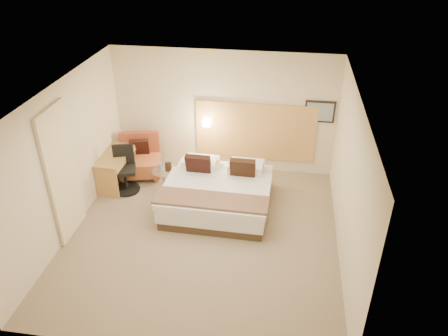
# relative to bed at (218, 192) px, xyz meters

# --- Properties ---
(floor) EXTENTS (4.80, 5.00, 0.02)m
(floor) POSITION_rel_bed_xyz_m (-0.13, -0.93, -0.33)
(floor) COLOR #837058
(floor) RESTS_ON ground
(ceiling) EXTENTS (4.80, 5.00, 0.02)m
(ceiling) POSITION_rel_bed_xyz_m (-0.13, -0.93, 2.39)
(ceiling) COLOR silver
(ceiling) RESTS_ON floor
(wall_back) EXTENTS (4.80, 0.02, 2.70)m
(wall_back) POSITION_rel_bed_xyz_m (-0.13, 1.58, 1.03)
(wall_back) COLOR beige
(wall_back) RESTS_ON floor
(wall_front) EXTENTS (4.80, 0.02, 2.70)m
(wall_front) POSITION_rel_bed_xyz_m (-0.13, -3.44, 1.03)
(wall_front) COLOR beige
(wall_front) RESTS_ON floor
(wall_left) EXTENTS (0.02, 5.00, 2.70)m
(wall_left) POSITION_rel_bed_xyz_m (-2.54, -0.93, 1.03)
(wall_left) COLOR beige
(wall_left) RESTS_ON floor
(wall_right) EXTENTS (0.02, 5.00, 2.70)m
(wall_right) POSITION_rel_bed_xyz_m (2.28, -0.93, 1.03)
(wall_right) COLOR beige
(wall_right) RESTS_ON floor
(headboard_panel) EXTENTS (2.60, 0.04, 1.30)m
(headboard_panel) POSITION_rel_bed_xyz_m (0.57, 1.54, 0.63)
(headboard_panel) COLOR tan
(headboard_panel) RESTS_ON wall_back
(art_frame) EXTENTS (0.62, 0.03, 0.47)m
(art_frame) POSITION_rel_bed_xyz_m (1.89, 1.55, 1.18)
(art_frame) COLOR black
(art_frame) RESTS_ON wall_back
(art_canvas) EXTENTS (0.54, 0.01, 0.39)m
(art_canvas) POSITION_rel_bed_xyz_m (1.89, 1.53, 1.18)
(art_canvas) COLOR gray
(art_canvas) RESTS_ON wall_back
(lamp_arm) EXTENTS (0.02, 0.12, 0.02)m
(lamp_arm) POSITION_rel_bed_xyz_m (-0.48, 1.49, 0.83)
(lamp_arm) COLOR white
(lamp_arm) RESTS_ON wall_back
(lamp_shade) EXTENTS (0.15, 0.15, 0.15)m
(lamp_shade) POSITION_rel_bed_xyz_m (-0.48, 1.43, 0.83)
(lamp_shade) COLOR #FDECC6
(lamp_shade) RESTS_ON wall_back
(curtain) EXTENTS (0.06, 0.90, 2.42)m
(curtain) POSITION_rel_bed_xyz_m (-2.49, -1.18, 0.90)
(curtain) COLOR beige
(curtain) RESTS_ON wall_left
(bottle_a) EXTENTS (0.06, 0.06, 0.19)m
(bottle_a) POSITION_rel_bed_xyz_m (-1.23, 0.31, 0.30)
(bottle_a) COLOR #7F97C5
(bottle_a) RESTS_ON side_table
(menu_folder) EXTENTS (0.13, 0.06, 0.21)m
(menu_folder) POSITION_rel_bed_xyz_m (-1.06, 0.31, 0.31)
(menu_folder) COLOR #301C13
(menu_folder) RESTS_ON side_table
(bed) EXTENTS (2.08, 2.02, 0.99)m
(bed) POSITION_rel_bed_xyz_m (0.00, 0.00, 0.00)
(bed) COLOR #3D2E1E
(bed) RESTS_ON floor
(lounge_chair) EXTENTS (1.02, 0.94, 0.92)m
(lounge_chair) POSITION_rel_bed_xyz_m (-1.90, 0.97, 0.04)
(lounge_chair) COLOR tan
(lounge_chair) RESTS_ON floor
(side_table) EXTENTS (0.52, 0.52, 0.53)m
(side_table) POSITION_rel_bed_xyz_m (-1.17, 0.30, -0.03)
(side_table) COLOR silver
(side_table) RESTS_ON floor
(desk) EXTENTS (0.56, 1.16, 0.71)m
(desk) POSITION_rel_bed_xyz_m (-2.24, 0.51, 0.24)
(desk) COLOR #A17C3F
(desk) RESTS_ON floor
(desk_chair) EXTENTS (0.69, 0.69, 0.98)m
(desk_chair) POSITION_rel_bed_xyz_m (-2.01, 0.32, 0.08)
(desk_chair) COLOR black
(desk_chair) RESTS_ON floor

